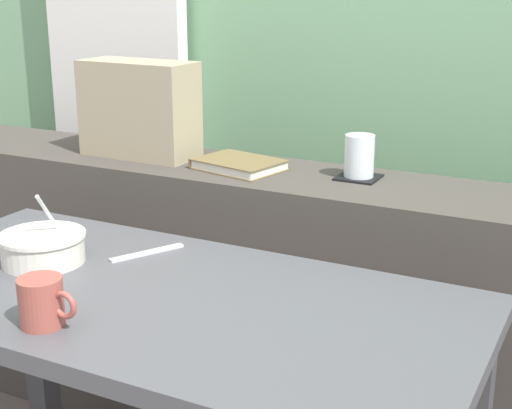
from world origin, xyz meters
TOP-DOWN VIEW (x-y plane):
  - dark_console_ledge at (0.00, 0.55)m, footprint 2.80×0.32m
  - breakfast_table at (-0.01, -0.04)m, footprint 1.20×0.58m
  - coaster_square at (0.16, 0.59)m, footprint 0.10×0.10m
  - juice_glass at (0.16, 0.59)m, footprint 0.07×0.07m
  - closed_book at (-0.15, 0.54)m, footprint 0.24×0.20m
  - throw_pillow at (-0.46, 0.55)m, footprint 0.32×0.15m
  - soup_bowl at (-0.31, -0.02)m, footprint 0.18×0.18m
  - fork_utensil at (-0.14, 0.12)m, footprint 0.09×0.16m
  - ceramic_mug at (-0.10, -0.24)m, footprint 0.11×0.08m

SIDE VIEW (x-z plane):
  - dark_console_ledge at x=0.00m, z-range 0.00..0.79m
  - breakfast_table at x=-0.01m, z-range 0.23..0.93m
  - fork_utensil at x=-0.14m, z-range 0.69..0.70m
  - soup_bowl at x=-0.31m, z-range 0.65..0.80m
  - ceramic_mug at x=-0.10m, z-range 0.69..0.78m
  - coaster_square at x=0.16m, z-range 0.79..0.79m
  - closed_book at x=-0.15m, z-range 0.79..0.81m
  - juice_glass at x=0.16m, z-range 0.79..0.89m
  - throw_pillow at x=-0.46m, z-range 0.79..1.05m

